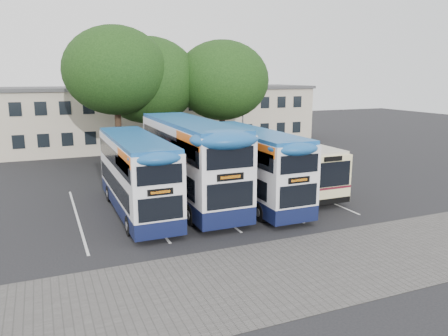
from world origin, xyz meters
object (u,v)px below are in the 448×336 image
tree_left (116,71)px  bus_dd_mid (190,158)px  tree_right (222,80)px  bus_dd_left (136,171)px  bus_single (282,161)px  bus_dd_right (251,163)px  lamp_post (243,99)px  tree_mid (148,80)px

tree_left → bus_dd_mid: size_ratio=0.96×
tree_right → bus_dd_left: tree_right is taller
bus_dd_mid → bus_single: 6.87m
bus_dd_left → tree_left: bearing=84.5°
tree_left → tree_right: tree_left is taller
tree_left → bus_dd_left: tree_left is taller
bus_dd_mid → bus_dd_right: (3.29, -1.26, -0.31)m
tree_left → bus_dd_right: (5.37, -12.77, -5.33)m
tree_left → lamp_post: bearing=14.4°
bus_dd_left → bus_single: (10.00, 1.75, -0.50)m
bus_single → tree_left: bearing=130.1°
tree_right → bus_dd_mid: bearing=-120.6°
tree_left → bus_single: tree_left is taller
lamp_post → bus_dd_mid: size_ratio=0.78×
tree_right → bus_dd_left: size_ratio=1.03×
tree_mid → bus_dd_right: tree_mid is taller
lamp_post → bus_single: lamp_post is taller
bus_single → bus_dd_mid: bearing=-171.4°
tree_right → bus_dd_right: tree_right is taller
tree_right → lamp_post: bearing=41.2°
bus_dd_left → bus_dd_mid: bus_dd_mid is taller
tree_left → bus_single: size_ratio=1.04×
bus_single → lamp_post: bearing=75.1°
bus_dd_right → bus_single: (3.44, 2.28, -0.55)m
lamp_post → bus_dd_mid: bearing=-125.2°
bus_dd_right → bus_single: bearing=33.6°
tree_left → bus_dd_mid: tree_left is taller
tree_mid → bus_dd_mid: size_ratio=0.91×
tree_right → bus_single: bearing=-90.9°
bus_dd_right → lamp_post: bearing=66.1°
tree_mid → bus_dd_left: (-4.13, -14.01, -4.61)m
tree_right → bus_dd_right: size_ratio=1.01×
tree_right → bus_single: size_ratio=0.97×
bus_dd_left → bus_dd_right: bus_dd_right is taller
bus_single → bus_dd_right: bearing=-146.4°
tree_mid → bus_dd_left: tree_mid is taller
tree_mid → bus_dd_right: 15.42m
tree_right → bus_dd_left: 16.69m
tree_right → bus_single: (-0.17, -10.65, -5.09)m
tree_left → tree_right: bearing=1.0°
bus_single → tree_mid: bearing=115.6°
tree_mid → bus_dd_mid: bearing=-93.8°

